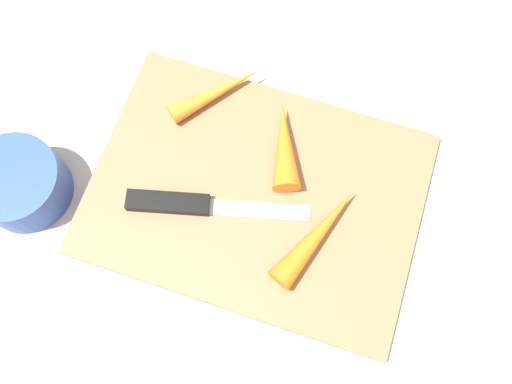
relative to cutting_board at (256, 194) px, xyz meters
name	(u,v)px	position (x,y,z in m)	size (l,w,h in m)	color
ground_plane	(256,195)	(0.00, 0.00, -0.01)	(1.40, 1.40, 0.00)	#ADA8A0
cutting_board	(256,194)	(0.00, 0.00, 0.00)	(0.36, 0.26, 0.01)	#99704C
knife	(180,204)	(-0.07, -0.04, 0.01)	(0.20, 0.07, 0.01)	#B7B7BC
carrot_medium	(218,92)	(-0.08, 0.10, 0.02)	(0.02, 0.02, 0.12)	orange
carrot_shortest	(285,145)	(0.01, 0.06, 0.02)	(0.03, 0.03, 0.10)	orange
carrot_longest	(318,234)	(0.08, -0.03, 0.02)	(0.03, 0.03, 0.13)	orange
small_bowl	(20,184)	(-0.24, -0.08, 0.02)	(0.10, 0.10, 0.05)	#3351B2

